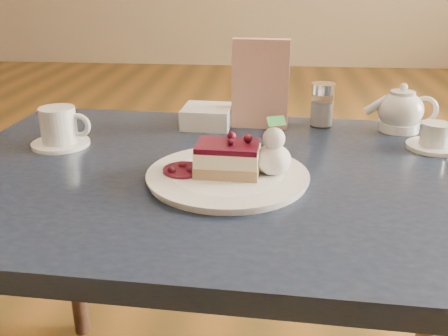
# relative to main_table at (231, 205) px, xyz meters

# --- Properties ---
(main_table) EXTENTS (1.13, 0.78, 0.68)m
(main_table) POSITION_rel_main_table_xyz_m (0.00, 0.00, 0.00)
(main_table) COLOR black
(main_table) RESTS_ON ground
(dessert_plate) EXTENTS (0.27, 0.27, 0.01)m
(dessert_plate) POSITION_rel_main_table_xyz_m (-0.00, -0.05, 0.08)
(dessert_plate) COLOR white
(dessert_plate) RESTS_ON main_table
(cheesecake_slice) EXTENTS (0.11, 0.08, 0.05)m
(cheesecake_slice) POSITION_rel_main_table_xyz_m (-0.00, -0.05, 0.11)
(cheesecake_slice) COLOR tan
(cheesecake_slice) RESTS_ON dessert_plate
(whipped_cream) EXTENTS (0.06, 0.06, 0.05)m
(whipped_cream) POSITION_rel_main_table_xyz_m (0.08, -0.04, 0.11)
(whipped_cream) COLOR white
(whipped_cream) RESTS_ON dessert_plate
(berry_sauce) EXTENTS (0.07, 0.07, 0.01)m
(berry_sauce) POSITION_rel_main_table_xyz_m (-0.08, -0.05, 0.09)
(berry_sauce) COLOR black
(berry_sauce) RESTS_ON dessert_plate
(coffee_set) EXTENTS (0.13, 0.12, 0.08)m
(coffee_set) POSITION_rel_main_table_xyz_m (-0.36, 0.10, 0.11)
(coffee_set) COLOR white
(coffee_set) RESTS_ON main_table
(tea_set) EXTENTS (0.20, 0.22, 0.10)m
(tea_set) POSITION_rel_main_table_xyz_m (0.37, 0.25, 0.11)
(tea_set) COLOR white
(tea_set) RESTS_ON main_table
(menu_card) EXTENTS (0.13, 0.03, 0.20)m
(menu_card) POSITION_rel_main_table_xyz_m (0.04, 0.27, 0.17)
(menu_card) COLOR silver
(menu_card) RESTS_ON main_table
(sugar_shaker) EXTENTS (0.05, 0.05, 0.10)m
(sugar_shaker) POSITION_rel_main_table_xyz_m (0.19, 0.29, 0.12)
(sugar_shaker) COLOR white
(sugar_shaker) RESTS_ON main_table
(napkin_stack) EXTENTS (0.11, 0.11, 0.05)m
(napkin_stack) POSITION_rel_main_table_xyz_m (-0.08, 0.27, 0.09)
(napkin_stack) COLOR white
(napkin_stack) RESTS_ON main_table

